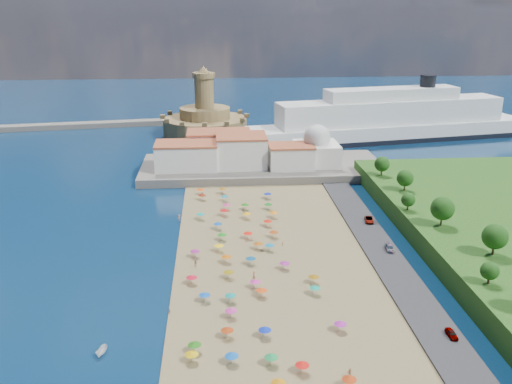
{
  "coord_description": "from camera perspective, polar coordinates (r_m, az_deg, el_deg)",
  "views": [
    {
      "loc": [
        -7.81,
        -132.26,
        60.77
      ],
      "look_at": [
        4.0,
        25.0,
        8.0
      ],
      "focal_mm": 40.0,
      "sensor_mm": 36.0,
      "label": 1
    }
  ],
  "objects": [
    {
      "name": "cruise_ship",
      "position": [
        270.44,
        13.25,
        6.89
      ],
      "size": [
        134.85,
        42.99,
        29.14
      ],
      "color": "black",
      "rests_on": "ground"
    },
    {
      "name": "hillside_trees",
      "position": [
        147.05,
        19.19,
        -2.72
      ],
      "size": [
        14.58,
        111.35,
        7.79
      ],
      "color": "#382314",
      "rests_on": "hillside"
    },
    {
      "name": "waterfront_buildings",
      "position": [
        212.64,
        -2.88,
        4.07
      ],
      "size": [
        57.0,
        29.0,
        11.0
      ],
      "color": "silver",
      "rests_on": "terrace"
    },
    {
      "name": "terrace",
      "position": [
        214.38,
        0.64,
        2.45
      ],
      "size": [
        90.0,
        36.0,
        3.0
      ],
      "primitive_type": "cube",
      "color": "#59544C",
      "rests_on": "ground"
    },
    {
      "name": "parked_cars",
      "position": [
        150.2,
        13.1,
        -5.3
      ],
      "size": [
        3.13,
        63.84,
        1.4
      ],
      "color": "gray",
      "rests_on": "promenade"
    },
    {
      "name": "ground",
      "position": [
        145.76,
        -0.84,
        -6.14
      ],
      "size": [
        700.0,
        700.0,
        0.0
      ],
      "primitive_type": "plane",
      "color": "#071938",
      "rests_on": "ground"
    },
    {
      "name": "beach_parasols",
      "position": [
        135.09,
        -1.11,
        -7.22
      ],
      "size": [
        32.77,
        115.7,
        2.2
      ],
      "color": "gray",
      "rests_on": "beach"
    },
    {
      "name": "jetty",
      "position": [
        247.57,
        -5.15,
        4.5
      ],
      "size": [
        18.0,
        70.0,
        2.4
      ],
      "primitive_type": "cube",
      "color": "#59544C",
      "rests_on": "ground"
    },
    {
      "name": "beachgoers",
      "position": [
        142.37,
        -3.63,
        -6.29
      ],
      "size": [
        33.9,
        101.28,
        1.9
      ],
      "color": "tan",
      "rests_on": "beach"
    },
    {
      "name": "domed_building",
      "position": [
        213.13,
        6.07,
        4.33
      ],
      "size": [
        16.0,
        16.0,
        15.0
      ],
      "color": "silver",
      "rests_on": "terrace"
    },
    {
      "name": "breakwater",
      "position": [
        308.79,
        -23.66,
        5.84
      ],
      "size": [
        199.03,
        34.77,
        2.6
      ],
      "primitive_type": "cube",
      "rotation": [
        0.0,
        0.0,
        0.14
      ],
      "color": "#59544C",
      "rests_on": "ground"
    },
    {
      "name": "fortress",
      "position": [
        275.65,
        -5.12,
        7.11
      ],
      "size": [
        40.0,
        40.0,
        32.4
      ],
      "color": "#957A4A",
      "rests_on": "ground"
    }
  ]
}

